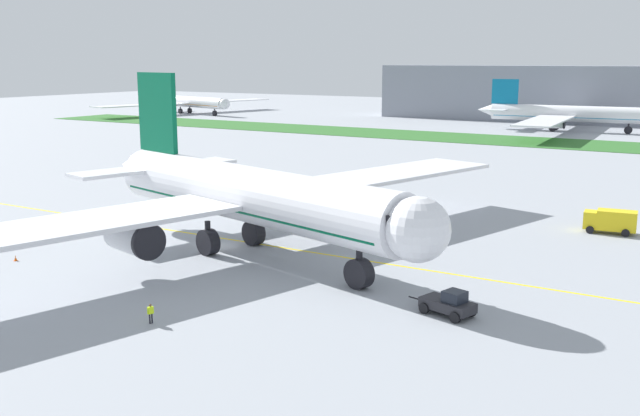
{
  "coord_description": "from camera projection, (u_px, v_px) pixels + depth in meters",
  "views": [
    {
      "loc": [
        49.23,
        -60.81,
        19.91
      ],
      "look_at": [
        8.52,
        6.67,
        4.01
      ],
      "focal_mm": 41.35,
      "sensor_mm": 36.0,
      "label": 1
    }
  ],
  "objects": [
    {
      "name": "ground_crew_wingwalker_port",
      "position": [
        151.0,
        312.0,
        56.42
      ],
      "size": [
        0.36,
        0.52,
        1.57
      ],
      "color": "black",
      "rests_on": "ground"
    },
    {
      "name": "service_truck_baggage_loader",
      "position": [
        610.0,
        220.0,
        85.76
      ],
      "size": [
        6.01,
        3.17,
        2.74
      ],
      "color": "yellow",
      "rests_on": "ground"
    },
    {
      "name": "pushback_tug",
      "position": [
        449.0,
        304.0,
        58.18
      ],
      "size": [
        6.18,
        3.35,
        2.14
      ],
      "color": "#26262B",
      "rests_on": "ground"
    },
    {
      "name": "apron_taxi_line",
      "position": [
        238.0,
        241.0,
        82.45
      ],
      "size": [
        280.0,
        0.36,
        0.01
      ],
      "primitive_type": "cube",
      "color": "yellow",
      "rests_on": "ground"
    },
    {
      "name": "ground_plane",
      "position": [
        221.0,
        247.0,
        79.9
      ],
      "size": [
        600.0,
        600.0,
        0.0
      ],
      "primitive_type": "plane",
      "color": "#9399A0",
      "rests_on": "ground"
    },
    {
      "name": "parked_airliner_far_centre",
      "position": [
        564.0,
        114.0,
        207.62
      ],
      "size": [
        50.37,
        81.48,
        14.41
      ],
      "color": "white",
      "rests_on": "ground"
    },
    {
      "name": "grass_median_strip",
      "position": [
        530.0,
        142.0,
        181.53
      ],
      "size": [
        320.0,
        24.0,
        0.1
      ],
      "primitive_type": "cube",
      "color": "#2D6628",
      "rests_on": "ground"
    },
    {
      "name": "parked_airliner_far_left",
      "position": [
        188.0,
        102.0,
        275.57
      ],
      "size": [
        45.74,
        75.1,
        12.98
      ],
      "color": "white",
      "rests_on": "ground"
    },
    {
      "name": "airliner_foreground",
      "position": [
        245.0,
        195.0,
        75.5
      ],
      "size": [
        49.6,
        78.43,
        18.46
      ],
      "color": "white",
      "rests_on": "ground"
    },
    {
      "name": "terminal_building",
      "position": [
        525.0,
        93.0,
        244.65
      ],
      "size": [
        95.79,
        20.0,
        18.0
      ],
      "primitive_type": "cube",
      "color": "gray",
      "rests_on": "ground"
    },
    {
      "name": "traffic_cone_near_nose",
      "position": [
        15.0,
        258.0,
        74.19
      ],
      "size": [
        0.36,
        0.36,
        0.58
      ],
      "color": "#F2590C",
      "rests_on": "ground"
    }
  ]
}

